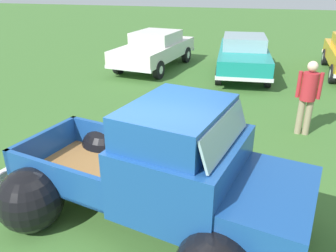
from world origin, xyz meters
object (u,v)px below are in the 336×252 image
at_px(vintage_pickup_truck, 166,180).
at_px(spectator_0, 308,94).
at_px(show_car_0, 155,48).
at_px(show_car_1, 243,54).

relative_size(vintage_pickup_truck, spectator_0, 2.83).
xyz_separation_m(vintage_pickup_truck, show_car_0, (-3.01, 9.09, 0.03)).
xyz_separation_m(vintage_pickup_truck, show_car_1, (0.50, 8.95, 0.03)).
bearing_deg(spectator_0, show_car_1, 21.48).
xyz_separation_m(vintage_pickup_truck, spectator_0, (2.24, 3.89, 0.23)).
height_order(show_car_1, spectator_0, spectator_0).
bearing_deg(show_car_1, show_car_0, -97.07).
bearing_deg(show_car_0, spectator_0, 53.38).
height_order(vintage_pickup_truck, show_car_0, vintage_pickup_truck).
distance_m(vintage_pickup_truck, show_car_1, 8.96).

